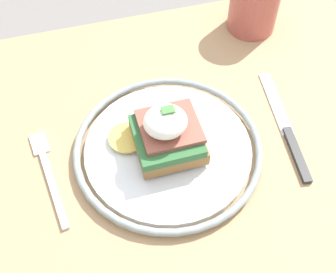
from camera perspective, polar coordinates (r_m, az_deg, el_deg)
dining_table at (r=0.68m, az=3.57°, el=-9.77°), size 1.03×0.68×0.72m
plate at (r=0.58m, az=-0.00°, el=-1.60°), size 0.26×0.26×0.02m
sandwich at (r=0.55m, az=-0.23°, el=0.38°), size 0.12×0.10×0.08m
fork at (r=0.59m, az=-15.88°, el=-4.73°), size 0.04×0.16×0.00m
knife at (r=0.63m, az=15.89°, el=0.60°), size 0.04×0.20×0.01m
cup at (r=0.75m, az=11.58°, el=17.07°), size 0.08×0.08×0.09m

